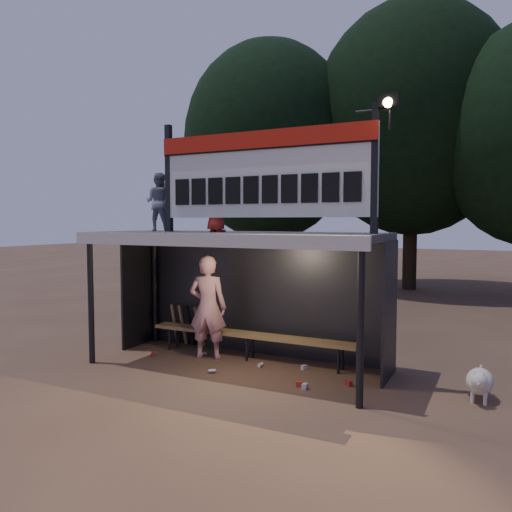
# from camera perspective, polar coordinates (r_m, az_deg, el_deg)

# --- Properties ---
(ground) EXTENTS (80.00, 80.00, 0.00)m
(ground) POSITION_cam_1_polar(r_m,az_deg,el_deg) (8.80, -2.38, -12.57)
(ground) COLOR brown
(ground) RESTS_ON ground
(player) EXTENTS (0.78, 0.61, 1.89)m
(player) POSITION_cam_1_polar(r_m,az_deg,el_deg) (9.16, -5.53, -5.84)
(player) COLOR white
(player) RESTS_ON ground
(child_a) EXTENTS (0.60, 0.51, 1.08)m
(child_a) POSITION_cam_1_polar(r_m,az_deg,el_deg) (9.44, -11.03, 6.06)
(child_a) COLOR gray
(child_a) RESTS_ON dugout_shelter
(child_b) EXTENTS (0.51, 0.42, 0.91)m
(child_b) POSITION_cam_1_polar(r_m,az_deg,el_deg) (8.71, -4.54, 5.74)
(child_b) COLOR #A12118
(child_b) RESTS_ON dugout_shelter
(dugout_shelter) EXTENTS (5.10, 2.08, 2.32)m
(dugout_shelter) POSITION_cam_1_polar(r_m,az_deg,el_deg) (8.67, -1.64, -0.38)
(dugout_shelter) COLOR #404042
(dugout_shelter) RESTS_ON ground
(scoreboard_assembly) EXTENTS (4.10, 0.27, 1.99)m
(scoreboard_assembly) POSITION_cam_1_polar(r_m,az_deg,el_deg) (8.21, 0.98, 9.70)
(scoreboard_assembly) COLOR black
(scoreboard_assembly) RESTS_ON dugout_shelter
(bench) EXTENTS (4.00, 0.35, 0.48)m
(bench) POSITION_cam_1_polar(r_m,az_deg,el_deg) (9.16, -0.71, -9.10)
(bench) COLOR #987748
(bench) RESTS_ON ground
(tree_left) EXTENTS (6.46, 6.46, 9.27)m
(tree_left) POSITION_cam_1_polar(r_m,az_deg,el_deg) (19.40, 1.54, 12.91)
(tree_left) COLOR black
(tree_left) RESTS_ON ground
(tree_mid) EXTENTS (7.22, 7.22, 10.36)m
(tree_mid) POSITION_cam_1_polar(r_m,az_deg,el_deg) (19.48, 17.46, 14.64)
(tree_mid) COLOR black
(tree_mid) RESTS_ON ground
(dog) EXTENTS (0.36, 0.81, 0.49)m
(dog) POSITION_cam_1_polar(r_m,az_deg,el_deg) (7.81, 24.19, -12.94)
(dog) COLOR beige
(dog) RESTS_ON ground
(bats) EXTENTS (0.68, 0.36, 0.84)m
(bats) POSITION_cam_1_polar(r_m,az_deg,el_deg) (10.16, -7.90, -7.84)
(bats) COLOR #A67A4D
(bats) RESTS_ON ground
(litter) EXTENTS (3.86, 1.02, 0.08)m
(litter) POSITION_cam_1_polar(r_m,az_deg,el_deg) (8.51, 0.26, -12.88)
(litter) COLOR red
(litter) RESTS_ON ground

